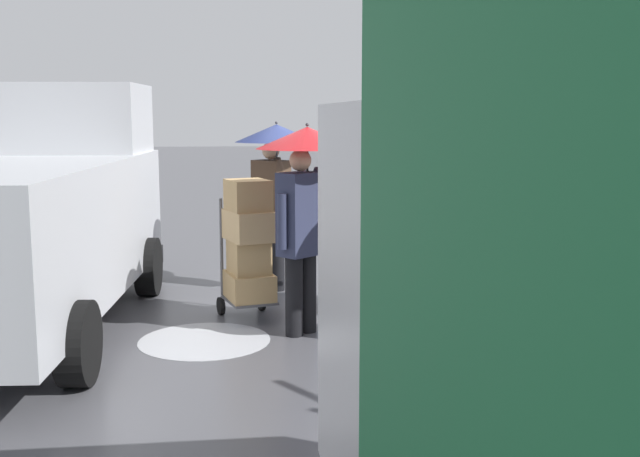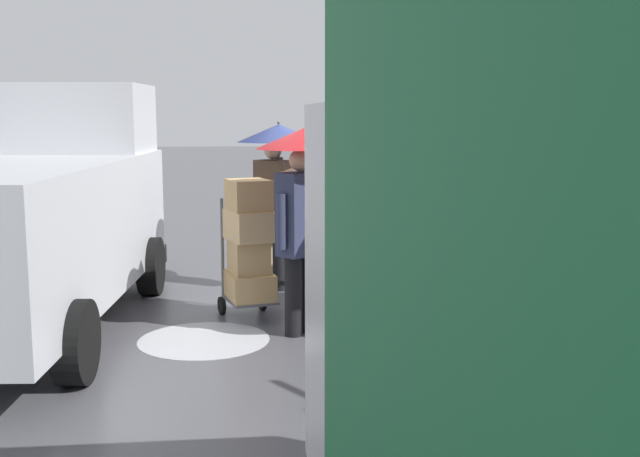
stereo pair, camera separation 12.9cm
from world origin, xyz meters
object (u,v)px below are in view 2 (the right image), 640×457
at_px(shopping_cart_vendor, 351,261).
at_px(hand_dolly_boxes, 249,244).
at_px(pedestrian_pink_side, 276,166).
at_px(pedestrian_black_side, 304,179).
at_px(cargo_van_parked_right, 30,215).
at_px(pedestrian_white_side, 457,184).

bearing_deg(shopping_cart_vendor, hand_dolly_boxes, 15.34).
bearing_deg(pedestrian_pink_side, pedestrian_black_side, 96.36).
bearing_deg(pedestrian_black_side, hand_dolly_boxes, -46.51).
xyz_separation_m(pedestrian_pink_side, pedestrian_black_side, (-0.22, 1.98, 0.00)).
xyz_separation_m(cargo_van_parked_right, hand_dolly_boxes, (-2.29, -0.04, -0.35)).
height_order(cargo_van_parked_right, shopping_cart_vendor, cargo_van_parked_right).
bearing_deg(cargo_van_parked_right, pedestrian_black_side, 168.91).
relative_size(shopping_cart_vendor, pedestrian_white_side, 0.47).
distance_m(cargo_van_parked_right, pedestrian_pink_side, 3.02).
bearing_deg(hand_dolly_boxes, pedestrian_black_side, 133.49).
bearing_deg(pedestrian_black_side, cargo_van_parked_right, -11.09).
relative_size(cargo_van_parked_right, pedestrian_pink_side, 2.54).
relative_size(pedestrian_pink_side, pedestrian_white_side, 1.00).
bearing_deg(pedestrian_pink_side, shopping_cart_vendor, 127.42).
height_order(hand_dolly_boxes, pedestrian_white_side, pedestrian_white_side).
relative_size(pedestrian_black_side, pedestrian_white_side, 1.00).
xyz_separation_m(shopping_cart_vendor, pedestrian_black_side, (0.59, 0.91, 1.02)).
distance_m(cargo_van_parked_right, hand_dolly_boxes, 2.32).
height_order(shopping_cart_vendor, pedestrian_pink_side, pedestrian_pink_side).
distance_m(shopping_cart_vendor, pedestrian_white_side, 2.00).
xyz_separation_m(cargo_van_parked_right, pedestrian_black_side, (-2.86, 0.56, 0.41)).
distance_m(pedestrian_pink_side, pedestrian_white_side, 3.06).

